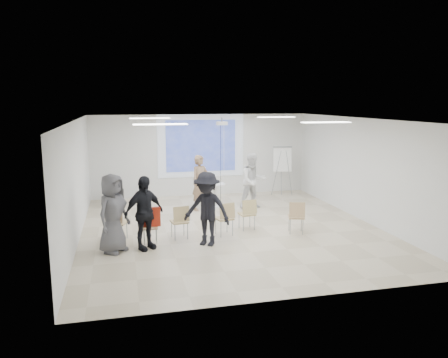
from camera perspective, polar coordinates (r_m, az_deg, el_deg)
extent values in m
cube|color=beige|center=(12.20, 0.87, -6.67)|extent=(8.00, 9.00, 0.10)
cube|color=white|center=(11.68, 0.91, 8.04)|extent=(8.00, 9.00, 0.10)
cube|color=silver|center=(16.25, -3.04, 3.15)|extent=(8.00, 0.10, 3.00)
cube|color=silver|center=(11.55, -18.98, -0.28)|extent=(0.10, 9.00, 3.00)
cube|color=silver|center=(13.41, 17.92, 1.17)|extent=(0.10, 9.00, 3.00)
cube|color=silver|center=(16.14, -3.01, 4.35)|extent=(3.20, 0.01, 2.30)
cube|color=#2E429C|center=(16.13, -3.00, 4.35)|extent=(2.60, 0.01, 1.90)
cylinder|color=white|center=(14.56, -1.13, -3.56)|extent=(0.56, 0.56, 0.06)
cylinder|color=silver|center=(14.48, -1.14, -2.19)|extent=(0.15, 0.15, 0.72)
cylinder|color=white|center=(14.40, -1.15, -0.69)|extent=(0.76, 0.76, 0.04)
cube|color=white|center=(14.36, -0.92, -0.60)|extent=(0.23, 0.16, 0.01)
cube|color=#3F89BF|center=(14.45, -1.51, -0.49)|extent=(0.19, 0.24, 0.02)
imported|color=#98785D|center=(14.00, -3.13, 0.00)|extent=(0.89, 0.80, 2.03)
imported|color=white|center=(14.27, 3.83, 0.15)|extent=(1.04, 0.87, 2.01)
cube|color=white|center=(14.23, -2.60, 1.47)|extent=(0.08, 0.11, 0.04)
cube|color=white|center=(14.40, 2.87, 1.67)|extent=(0.05, 0.13, 0.04)
cube|color=tan|center=(11.37, -13.72, -5.57)|extent=(0.55, 0.55, 0.04)
cube|color=tan|center=(11.12, -14.14, -4.59)|extent=(0.43, 0.23, 0.41)
cylinder|color=#95989D|center=(11.34, -14.80, -6.89)|extent=(0.03, 0.03, 0.45)
cylinder|color=gray|center=(11.22, -13.15, -7.00)|extent=(0.03, 0.03, 0.45)
cylinder|color=gray|center=(11.65, -14.18, -6.41)|extent=(0.03, 0.03, 0.45)
cylinder|color=gray|center=(11.53, -12.57, -6.51)|extent=(0.03, 0.03, 0.45)
cube|color=tan|center=(11.03, -9.63, -6.24)|extent=(0.38, 0.38, 0.04)
cube|color=tan|center=(10.80, -9.62, -5.38)|extent=(0.37, 0.08, 0.35)
cylinder|color=gray|center=(10.94, -10.35, -7.51)|extent=(0.02, 0.02, 0.39)
cylinder|color=#92959A|center=(10.95, -8.77, -7.45)|extent=(0.02, 0.02, 0.39)
cylinder|color=#95989D|center=(11.22, -10.41, -7.05)|extent=(0.02, 0.02, 0.39)
cylinder|color=gray|center=(11.23, -8.87, -6.99)|extent=(0.02, 0.02, 0.39)
cube|color=tan|center=(11.27, -5.85, -5.56)|extent=(0.47, 0.47, 0.04)
cube|color=tan|center=(11.03, -5.59, -4.60)|extent=(0.42, 0.14, 0.39)
cylinder|color=gray|center=(11.14, -6.42, -6.97)|extent=(0.02, 0.02, 0.43)
cylinder|color=gray|center=(11.23, -4.77, -6.80)|extent=(0.02, 0.02, 0.43)
cylinder|color=#909398|center=(11.45, -6.86, -6.50)|extent=(0.02, 0.02, 0.43)
cylinder|color=gray|center=(11.53, -5.26, -6.35)|extent=(0.02, 0.02, 0.43)
cube|color=tan|center=(11.47, 0.01, -5.17)|extent=(0.50, 0.50, 0.04)
cube|color=tan|center=(11.24, 0.45, -4.19)|extent=(0.43, 0.17, 0.40)
cylinder|color=#919399|center=(11.32, -0.40, -6.59)|extent=(0.03, 0.03, 0.44)
cylinder|color=gray|center=(11.46, 1.14, -6.38)|extent=(0.03, 0.03, 0.44)
cylinder|color=gray|center=(11.62, -1.12, -6.16)|extent=(0.03, 0.03, 0.44)
cylinder|color=#919399|center=(11.75, 0.40, -5.96)|extent=(0.03, 0.03, 0.44)
cube|color=tan|center=(12.00, 3.00, -4.58)|extent=(0.44, 0.44, 0.04)
cube|color=tan|center=(11.77, 3.37, -3.68)|extent=(0.41, 0.13, 0.38)
cylinder|color=#93969B|center=(11.86, 2.56, -5.87)|extent=(0.02, 0.02, 0.42)
cylinder|color=#95979D|center=(11.98, 4.01, -5.72)|extent=(0.02, 0.02, 0.42)
cylinder|color=gray|center=(12.15, 1.98, -5.47)|extent=(0.02, 0.02, 0.42)
cylinder|color=gray|center=(12.27, 3.40, -5.33)|extent=(0.02, 0.02, 0.42)
cube|color=tan|center=(11.82, 9.40, -4.89)|extent=(0.51, 0.51, 0.04)
cube|color=tan|center=(11.57, 9.54, -3.98)|extent=(0.42, 0.20, 0.39)
cylinder|color=gray|center=(11.71, 8.64, -6.17)|extent=(0.03, 0.03, 0.43)
cylinder|color=gray|center=(11.74, 10.27, -6.16)|extent=(0.03, 0.03, 0.43)
cylinder|color=gray|center=(12.03, 8.50, -5.72)|extent=(0.03, 0.03, 0.43)
cylinder|color=gray|center=(12.06, 10.07, -5.72)|extent=(0.03, 0.03, 0.43)
cube|color=#B02915|center=(10.73, -9.61, -4.91)|extent=(0.49, 0.12, 0.47)
imported|color=black|center=(11.28, -5.87, -5.37)|extent=(0.35, 0.28, 0.03)
imported|color=black|center=(10.44, -10.42, -3.69)|extent=(1.38, 1.21, 2.03)
imported|color=black|center=(10.56, -2.25, -3.30)|extent=(1.51, 1.34, 2.05)
imported|color=#59585D|center=(10.38, -14.34, -3.78)|extent=(1.16, 1.21, 2.08)
cylinder|color=#919398|center=(16.16, 6.83, 0.75)|extent=(0.28, 0.26, 1.69)
cylinder|color=gray|center=(16.25, 8.49, 0.76)|extent=(0.35, 0.15, 1.69)
cylinder|color=#93969B|center=(16.50, 7.48, 0.93)|extent=(0.09, 0.38, 1.68)
cube|color=white|center=(16.24, 7.64, 2.65)|extent=(0.69, 0.32, 0.94)
cube|color=gray|center=(16.23, 7.65, 4.17)|extent=(0.68, 0.18, 0.06)
cube|color=black|center=(15.01, -14.13, -2.38)|extent=(0.63, 0.55, 0.53)
cube|color=gray|center=(14.94, -14.19, -0.94)|extent=(0.45, 0.41, 0.24)
cylinder|color=black|center=(14.98, -15.04, -3.50)|extent=(0.08, 0.08, 0.06)
cylinder|color=black|center=(14.87, -13.46, -3.54)|extent=(0.08, 0.08, 0.06)
cylinder|color=black|center=(15.28, -14.70, -3.22)|extent=(0.08, 0.08, 0.06)
cylinder|color=black|center=(15.17, -13.14, -3.25)|extent=(0.08, 0.08, 0.06)
cube|color=white|center=(13.17, -0.28, 7.28)|extent=(0.30, 0.25, 0.10)
cylinder|color=gray|center=(13.17, -0.28, 7.76)|extent=(0.04, 0.04, 0.14)
cylinder|color=black|center=(13.23, -0.45, 1.05)|extent=(0.01, 0.01, 2.77)
cylinder|color=white|center=(13.24, -0.01, 1.05)|extent=(0.01, 0.01, 2.77)
cube|color=white|center=(13.36, -9.67, 7.82)|extent=(1.20, 0.30, 0.02)
cube|color=white|center=(14.19, 6.83, 8.03)|extent=(1.20, 0.30, 0.02)
cube|color=white|center=(9.87, -8.33, 7.07)|extent=(1.20, 0.30, 0.02)
cube|color=white|center=(10.97, 13.14, 7.22)|extent=(1.20, 0.30, 0.02)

